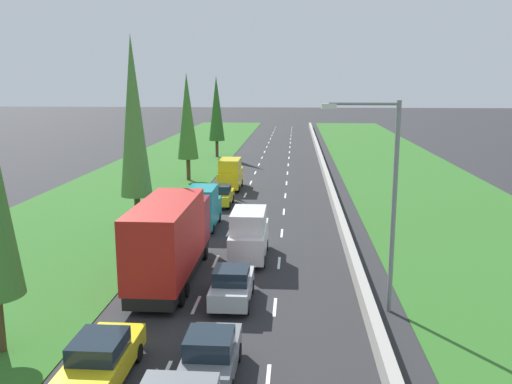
{
  "coord_description": "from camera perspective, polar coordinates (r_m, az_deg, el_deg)",
  "views": [
    {
      "loc": [
        2.54,
        -1.59,
        9.73
      ],
      "look_at": [
        -0.49,
        40.62,
        1.18
      ],
      "focal_mm": 38.47,
      "sensor_mm": 36.0,
      "label": 1
    }
  ],
  "objects": [
    {
      "name": "street_light_mast",
      "position": [
        23.32,
        13.38,
        -0.02
      ],
      "size": [
        3.2,
        0.28,
        9.0
      ],
      "color": "gray",
      "rests_on": "ground"
    },
    {
      "name": "median_barrier",
      "position": [
        62.37,
        6.97,
        2.75
      ],
      "size": [
        0.44,
        120.0,
        0.85
      ],
      "primitive_type": "cube",
      "color": "#9E9B93",
      "rests_on": "ground"
    },
    {
      "name": "yellow_sedan_left_lane",
      "position": [
        19.42,
        -15.83,
        -16.38
      ],
      "size": [
        1.82,
        4.5,
        1.64
      ],
      "color": "yellow",
      "rests_on": "ground"
    },
    {
      "name": "poplar_tree_third",
      "position": [
        54.68,
        -7.17,
        7.78
      ],
      "size": [
        2.06,
        2.06,
        10.59
      ],
      "color": "#4C3823",
      "rests_on": "ground"
    },
    {
      "name": "lane_markings",
      "position": [
        62.41,
        1.73,
        2.45
      ],
      "size": [
        3.64,
        116.0,
        0.01
      ],
      "color": "white",
      "rests_on": "ground"
    },
    {
      "name": "grass_verge_right",
      "position": [
        63.46,
        14.79,
        2.24
      ],
      "size": [
        14.0,
        140.0,
        0.04
      ],
      "primitive_type": "cube",
      "color": "#2D6623",
      "rests_on": "ground"
    },
    {
      "name": "white_van_centre_lane",
      "position": [
        30.51,
        -0.73,
        -4.43
      ],
      "size": [
        1.96,
        4.9,
        2.82
      ],
      "color": "white",
      "rests_on": "ground"
    },
    {
      "name": "grey_hatchback_centre_lane",
      "position": [
        18.97,
        -4.71,
        -16.58
      ],
      "size": [
        1.74,
        3.9,
        1.72
      ],
      "color": "slate",
      "rests_on": "ground"
    },
    {
      "name": "teal_van_left_lane_fourth",
      "position": [
        37.04,
        -5.57,
        -1.64
      ],
      "size": [
        1.96,
        4.9,
        2.82
      ],
      "color": "teal",
      "rests_on": "ground"
    },
    {
      "name": "poplar_tree_second",
      "position": [
        37.04,
        -12.62,
        7.6
      ],
      "size": [
        2.12,
        2.12,
        12.77
      ],
      "color": "#4C3823",
      "rests_on": "ground"
    },
    {
      "name": "ground_plane",
      "position": [
        62.41,
        1.73,
        2.44
      ],
      "size": [
        300.0,
        300.0,
        0.0
      ],
      "primitive_type": "plane",
      "color": "#28282B",
      "rests_on": "ground"
    },
    {
      "name": "poplar_tree_fourth",
      "position": [
        71.57,
        -4.13,
        8.64
      ],
      "size": [
        2.06,
        2.06,
        10.49
      ],
      "color": "#4C3823",
      "rests_on": "ground"
    },
    {
      "name": "silver_hatchback_centre_lane",
      "position": [
        24.72,
        -2.51,
        -9.68
      ],
      "size": [
        1.74,
        3.9,
        1.72
      ],
      "color": "silver",
      "rests_on": "ground"
    },
    {
      "name": "grass_verge_left",
      "position": [
        64.18,
        -9.64,
        2.55
      ],
      "size": [
        14.0,
        140.0,
        0.04
      ],
      "primitive_type": "cube",
      "color": "#2D6623",
      "rests_on": "ground"
    },
    {
      "name": "yellow_van_left_lane",
      "position": [
        50.36,
        -2.69,
        1.88
      ],
      "size": [
        1.96,
        4.9,
        2.82
      ],
      "color": "yellow",
      "rests_on": "ground"
    },
    {
      "name": "red_box_truck_left_lane",
      "position": [
        27.26,
        -8.88,
        -4.8
      ],
      "size": [
        2.46,
        9.4,
        4.18
      ],
      "color": "black",
      "rests_on": "ground"
    },
    {
      "name": "yellow_hatchback_left_lane",
      "position": [
        43.62,
        -3.65,
        -0.37
      ],
      "size": [
        1.74,
        3.9,
        1.72
      ],
      "color": "yellow",
      "rests_on": "ground"
    }
  ]
}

